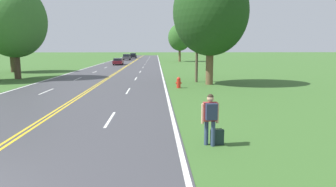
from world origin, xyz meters
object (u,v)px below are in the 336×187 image
object	(u,v)px
suitcase	(217,137)
fire_hydrant	(179,82)
hitchhiker_person	(210,114)
tree_left_verge	(211,12)
car_dark_grey_suv_mid_near	(127,57)
car_maroon_sedan_approaching	(118,61)
tree_far_back	(10,31)
car_black_sedan_mid_far	(133,56)
tree_mid_treeline	(180,37)
tree_behind_sign	(14,21)

from	to	relation	value
suitcase	fire_hydrant	xyz separation A→B (m)	(-0.21, 14.36, 0.19)
hitchhiker_person	tree_left_verge	xyz separation A→B (m)	(2.96, 16.73, 5.18)
hitchhiker_person	car_dark_grey_suv_mid_near	world-z (taller)	hitchhiker_person
hitchhiker_person	car_maroon_sedan_approaching	xyz separation A→B (m)	(-8.91, 47.81, -0.41)
hitchhiker_person	tree_far_back	xyz separation A→B (m)	(-20.74, 30.99, 4.36)
tree_far_back	car_black_sedan_mid_far	size ratio (longest dim) A/B	1.96
suitcase	car_maroon_sedan_approaching	distance (m)	48.58
tree_left_verge	car_maroon_sedan_approaching	size ratio (longest dim) A/B	2.08
tree_mid_treeline	car_dark_grey_suv_mid_near	size ratio (longest dim) A/B	1.77
tree_far_back	fire_hydrant	bearing A→B (deg)	-38.47
tree_mid_treeline	car_black_sedan_mid_far	distance (m)	25.75
suitcase	tree_left_verge	distance (m)	17.88
tree_left_verge	car_maroon_sedan_approaching	world-z (taller)	tree_left_verge
hitchhiker_person	car_dark_grey_suv_mid_near	distance (m)	70.16
fire_hydrant	tree_mid_treeline	bearing A→B (deg)	85.35
tree_mid_treeline	car_maroon_sedan_approaching	distance (m)	18.54
tree_behind_sign	tree_far_back	size ratio (longest dim) A/B	1.09
suitcase	car_dark_grey_suv_mid_near	xyz separation A→B (m)	(-9.63, 69.43, 0.58)
tree_mid_treeline	car_maroon_sedan_approaching	size ratio (longest dim) A/B	1.80
hitchhiker_person	tree_left_verge	bearing A→B (deg)	-14.02
car_maroon_sedan_approaching	car_black_sedan_mid_far	size ratio (longest dim) A/B	1.06
hitchhiker_person	tree_far_back	distance (m)	37.54
car_maroon_sedan_approaching	suitcase	bearing A→B (deg)	-171.20
tree_behind_sign	tree_far_back	xyz separation A→B (m)	(-4.49, 8.70, -0.51)
hitchhiker_person	car_black_sedan_mid_far	size ratio (longest dim) A/B	0.39
suitcase	car_dark_grey_suv_mid_near	world-z (taller)	car_dark_grey_suv_mid_near
car_maroon_sedan_approaching	tree_left_verge	bearing A→B (deg)	-161.18
tree_left_verge	car_black_sedan_mid_far	bearing A→B (deg)	99.95
tree_left_verge	car_black_sedan_mid_far	distance (m)	66.96
suitcase	fire_hydrant	size ratio (longest dim) A/B	0.64
tree_mid_treeline	tree_far_back	distance (m)	38.29
car_dark_grey_suv_mid_near	hitchhiker_person	bearing A→B (deg)	-173.49
hitchhiker_person	suitcase	distance (m)	0.86
hitchhiker_person	tree_behind_sign	size ratio (longest dim) A/B	0.18
fire_hydrant	car_maroon_sedan_approaching	distance (m)	34.53
car_dark_grey_suv_mid_near	car_maroon_sedan_approaching	bearing A→B (deg)	-179.97
fire_hydrant	tree_behind_sign	distance (m)	18.89
suitcase	tree_mid_treeline	xyz separation A→B (m)	(3.53, 60.28, 5.30)
hitchhiker_person	suitcase	bearing A→B (deg)	-72.15
hitchhiker_person	tree_behind_sign	world-z (taller)	tree_behind_sign
tree_left_verge	car_black_sedan_mid_far	xyz separation A→B (m)	(-11.53, 65.74, -5.46)
fire_hydrant	tree_left_verge	size ratio (longest dim) A/B	0.09
tree_left_verge	tree_mid_treeline	distance (m)	43.67
fire_hydrant	tree_mid_treeline	size ratio (longest dim) A/B	0.10
car_dark_grey_suv_mid_near	tree_far_back	bearing A→B (deg)	162.40
tree_behind_sign	fire_hydrant	bearing A→B (deg)	-25.64
fire_hydrant	car_black_sedan_mid_far	distance (m)	68.55
hitchhiker_person	car_maroon_sedan_approaching	world-z (taller)	hitchhiker_person
tree_behind_sign	car_maroon_sedan_approaching	bearing A→B (deg)	73.97
car_dark_grey_suv_mid_near	tree_behind_sign	bearing A→B (deg)	170.55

